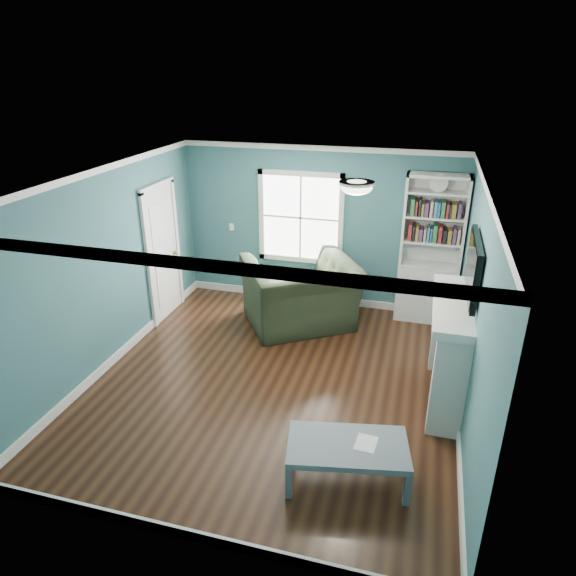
# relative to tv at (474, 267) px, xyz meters

# --- Properties ---
(floor) EXTENTS (5.00, 5.00, 0.00)m
(floor) POSITION_rel_tv_xyz_m (-2.20, -0.20, -1.72)
(floor) COLOR black
(floor) RESTS_ON ground
(room_walls) EXTENTS (5.00, 5.00, 5.00)m
(room_walls) POSITION_rel_tv_xyz_m (-2.20, -0.20, -0.14)
(room_walls) COLOR #345F6A
(room_walls) RESTS_ON ground
(trim) EXTENTS (4.50, 5.00, 2.60)m
(trim) POSITION_rel_tv_xyz_m (-2.20, -0.20, -0.49)
(trim) COLOR white
(trim) RESTS_ON ground
(window) EXTENTS (1.40, 0.06, 1.50)m
(window) POSITION_rel_tv_xyz_m (-2.50, 2.29, -0.27)
(window) COLOR white
(window) RESTS_ON room_walls
(bookshelf) EXTENTS (0.90, 0.35, 2.31)m
(bookshelf) POSITION_rel_tv_xyz_m (-0.43, 2.10, -0.80)
(bookshelf) COLOR silver
(bookshelf) RESTS_ON ground
(fireplace) EXTENTS (0.44, 1.58, 1.30)m
(fireplace) POSITION_rel_tv_xyz_m (-0.12, 0.00, -1.09)
(fireplace) COLOR black
(fireplace) RESTS_ON ground
(tv) EXTENTS (0.06, 1.10, 0.65)m
(tv) POSITION_rel_tv_xyz_m (0.00, 0.00, 0.00)
(tv) COLOR black
(tv) RESTS_ON fireplace
(door) EXTENTS (0.12, 0.98, 2.17)m
(door) POSITION_rel_tv_xyz_m (-4.42, 1.20, -0.65)
(door) COLOR silver
(door) RESTS_ON ground
(ceiling_fixture) EXTENTS (0.38, 0.38, 0.15)m
(ceiling_fixture) POSITION_rel_tv_xyz_m (-1.30, -0.10, 0.82)
(ceiling_fixture) COLOR white
(ceiling_fixture) RESTS_ON room_walls
(light_switch) EXTENTS (0.08, 0.01, 0.12)m
(light_switch) POSITION_rel_tv_xyz_m (-3.70, 2.28, -0.52)
(light_switch) COLOR white
(light_switch) RESTS_ON room_walls
(recliner) EXTENTS (1.89, 1.73, 1.38)m
(recliner) POSITION_rel_tv_xyz_m (-2.27, 1.40, -1.03)
(recliner) COLOR black
(recliner) RESTS_ON ground
(coffee_table) EXTENTS (1.25, 0.83, 0.42)m
(coffee_table) POSITION_rel_tv_xyz_m (-1.04, -1.62, -1.36)
(coffee_table) COLOR #515762
(coffee_table) RESTS_ON ground
(paper_sheet) EXTENTS (0.22, 0.27, 0.00)m
(paper_sheet) POSITION_rel_tv_xyz_m (-0.88, -1.56, -1.30)
(paper_sheet) COLOR white
(paper_sheet) RESTS_ON coffee_table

